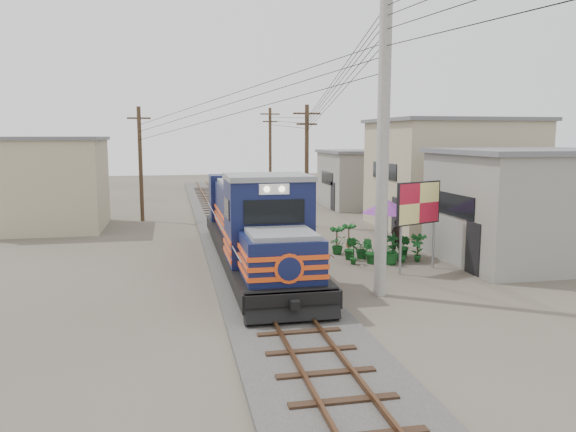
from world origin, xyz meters
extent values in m
plane|color=#473F35|center=(0.00, 0.00, 0.00)|extent=(120.00, 120.00, 0.00)
cube|color=#595651|center=(0.00, 10.00, 0.08)|extent=(3.60, 70.00, 0.16)
cube|color=#51331E|center=(-0.54, 10.00, 0.26)|extent=(0.08, 70.00, 0.12)
cube|color=#51331E|center=(0.54, 10.00, 0.26)|extent=(0.08, 70.00, 0.12)
cube|color=black|center=(0.00, 4.49, 0.75)|extent=(2.78, 15.34, 0.53)
cube|color=black|center=(0.00, -0.30, 0.46)|extent=(2.11, 3.07, 0.62)
cube|color=black|center=(0.00, 9.28, 0.46)|extent=(2.11, 3.07, 0.62)
cube|color=#10163B|center=(0.00, -1.45, 1.57)|extent=(2.28, 2.30, 1.44)
cube|color=#10163B|center=(0.00, 0.94, 2.33)|extent=(2.72, 2.49, 2.97)
cube|color=slate|center=(0.00, 0.94, 3.87)|extent=(2.78, 2.62, 0.17)
cube|color=black|center=(0.00, -0.31, 2.86)|extent=(1.95, 0.06, 0.77)
cube|color=white|center=(0.00, -0.32, 3.58)|extent=(0.96, 0.06, 0.34)
cube|color=#10163B|center=(0.00, 6.89, 1.95)|extent=(2.17, 9.40, 2.21)
cube|color=slate|center=(0.00, 6.89, 3.10)|extent=(1.95, 9.40, 0.17)
cube|color=#E54915|center=(0.00, 4.49, 1.28)|extent=(2.82, 15.34, 0.13)
cube|color=#E54915|center=(0.00, 4.49, 1.57)|extent=(2.82, 15.34, 0.13)
cube|color=#E54915|center=(0.00, 4.49, 1.85)|extent=(2.82, 15.34, 0.13)
cylinder|color=#9E9B93|center=(3.50, -0.50, 5.00)|extent=(0.40, 0.40, 10.00)
cylinder|color=#4C3826|center=(4.50, 14.00, 3.50)|extent=(0.24, 0.24, 7.00)
cube|color=#4C3826|center=(4.50, 14.00, 6.50)|extent=(1.60, 0.10, 0.10)
cube|color=#4C3826|center=(4.50, 14.00, 5.90)|extent=(1.20, 0.10, 0.10)
cylinder|color=#4C3826|center=(4.80, 28.00, 3.75)|extent=(0.24, 0.24, 7.50)
cube|color=#4C3826|center=(4.80, 28.00, 7.00)|extent=(1.60, 0.10, 0.10)
cube|color=#4C3826|center=(4.80, 28.00, 6.40)|extent=(1.20, 0.10, 0.10)
cylinder|color=#4C3826|center=(-5.00, 18.00, 3.50)|extent=(0.24, 0.24, 7.00)
cube|color=#4C3826|center=(-5.00, 18.00, 6.50)|extent=(1.60, 0.10, 0.10)
cube|color=#4C3826|center=(-5.00, 18.00, 5.90)|extent=(1.20, 0.10, 0.10)
cube|color=gray|center=(11.50, 3.00, 2.25)|extent=(7.00, 6.00, 4.50)
cube|color=slate|center=(11.50, 3.00, 4.60)|extent=(7.35, 6.30, 0.20)
cube|color=black|center=(7.98, 3.00, 2.48)|extent=(0.05, 3.00, 0.90)
cube|color=tan|center=(12.50, 12.00, 3.00)|extent=(8.00, 7.00, 6.00)
cube|color=slate|center=(12.50, 12.00, 6.10)|extent=(8.40, 7.35, 0.20)
cube|color=black|center=(8.48, 12.00, 3.30)|extent=(0.05, 3.50, 0.90)
cube|color=gray|center=(11.00, 22.00, 2.00)|extent=(6.00, 6.00, 4.00)
cube|color=slate|center=(11.00, 22.00, 4.10)|extent=(6.30, 6.30, 0.20)
cube|color=black|center=(7.98, 22.00, 2.20)|extent=(0.05, 3.00, 0.90)
cube|color=tan|center=(-10.00, 16.00, 2.50)|extent=(6.00, 6.00, 5.00)
cube|color=slate|center=(-10.00, 16.00, 5.10)|extent=(6.30, 6.30, 0.20)
cylinder|color=#99999E|center=(5.28, 2.02, 1.29)|extent=(0.10, 0.10, 2.57)
cylinder|color=#99999E|center=(6.98, 2.75, 1.29)|extent=(0.10, 0.10, 2.57)
cube|color=black|center=(6.13, 2.38, 2.68)|extent=(2.13, 1.00, 1.65)
cube|color=red|center=(6.13, 2.36, 2.68)|extent=(2.02, 0.92, 1.54)
cylinder|color=black|center=(5.91, 4.98, 0.05)|extent=(0.46, 0.46, 0.10)
cylinder|color=#99999E|center=(5.91, 4.98, 1.14)|extent=(0.05, 0.05, 2.28)
cone|color=#652674|center=(5.91, 4.98, 2.23)|extent=(2.33, 2.33, 0.57)
imported|color=black|center=(6.52, 5.38, 0.79)|extent=(0.67, 0.54, 1.59)
imported|color=#16501E|center=(4.08, 3.97, 0.47)|extent=(0.37, 0.52, 0.94)
imported|color=#16501E|center=(4.77, 3.98, 0.52)|extent=(0.67, 0.60, 1.04)
imported|color=#16501E|center=(5.51, 3.71, 0.57)|extent=(1.21, 1.12, 1.13)
imported|color=#16501E|center=(6.18, 3.99, 0.35)|extent=(0.48, 0.48, 0.71)
imported|color=#16501E|center=(6.83, 3.91, 0.49)|extent=(0.61, 0.53, 0.98)
imported|color=#16501E|center=(4.22, 4.82, 0.50)|extent=(0.71, 0.71, 1.01)
imported|color=#16501E|center=(4.78, 4.94, 0.44)|extent=(0.75, 0.84, 0.87)
imported|color=#16501E|center=(5.51, 4.87, 0.39)|extent=(0.51, 0.51, 0.77)
imported|color=#16501E|center=(6.13, 4.88, 0.53)|extent=(0.67, 0.65, 1.06)
imported|color=#16501E|center=(6.69, 4.88, 0.49)|extent=(0.60, 0.66, 0.97)
imported|color=#16501E|center=(4.04, 6.08, 0.43)|extent=(0.83, 0.74, 0.85)
camera|label=1|loc=(-3.11, -17.53, 5.22)|focal=35.00mm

